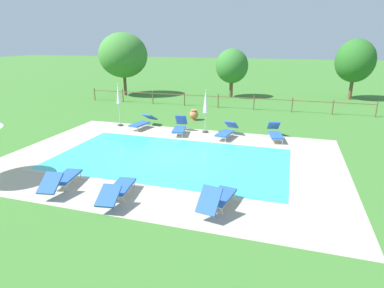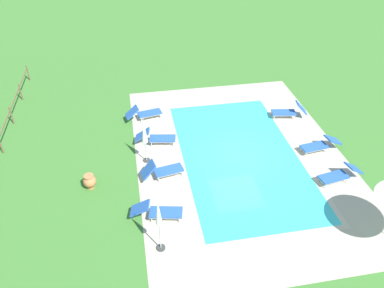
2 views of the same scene
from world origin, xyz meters
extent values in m
plane|color=#3D752D|center=(0.00, 0.00, 0.00)|extent=(160.00, 160.00, 0.00)
cube|color=#B2A893|center=(0.00, 0.00, 0.00)|extent=(14.46, 9.95, 0.01)
cube|color=#38C6D1|center=(0.00, 0.00, 0.01)|extent=(10.00, 5.49, 0.01)
cube|color=#C0B59F|center=(0.00, 2.86, 0.01)|extent=(10.48, 0.24, 0.01)
cube|color=#C0B59F|center=(0.00, -2.86, 0.01)|extent=(10.48, 0.24, 0.01)
cube|color=#C0B59F|center=(5.12, 0.00, 0.01)|extent=(0.24, 5.49, 0.01)
cube|color=#C0B59F|center=(-5.12, 0.00, 0.01)|extent=(0.24, 5.49, 0.01)
cube|color=#2856A8|center=(-3.40, 4.01, 0.32)|extent=(0.85, 1.39, 0.07)
cube|color=#2856A8|center=(-3.19, 5.01, 0.52)|extent=(0.74, 0.87, 0.47)
cube|color=silver|center=(-3.40, 4.01, 0.26)|extent=(0.82, 1.36, 0.04)
cylinder|color=silver|center=(-3.26, 3.42, 0.14)|extent=(0.04, 0.04, 0.28)
cylinder|color=silver|center=(-3.76, 3.52, 0.14)|extent=(0.04, 0.04, 0.28)
cylinder|color=silver|center=(-3.04, 4.50, 0.14)|extent=(0.04, 0.04, 0.28)
cylinder|color=silver|center=(-3.54, 4.60, 0.14)|extent=(0.04, 0.04, 0.28)
cube|color=#2856A8|center=(-2.60, -3.53, 0.32)|extent=(0.81, 1.38, 0.07)
cube|color=#2856A8|center=(-2.43, -4.52, 0.53)|extent=(0.72, 0.85, 0.49)
cube|color=silver|center=(-2.60, -3.53, 0.26)|extent=(0.78, 1.35, 0.04)
cylinder|color=silver|center=(-2.95, -3.02, 0.14)|extent=(0.04, 0.04, 0.28)
cylinder|color=silver|center=(-2.44, -2.94, 0.14)|extent=(0.04, 0.04, 0.28)
cylinder|color=silver|center=(-2.76, -4.11, 0.14)|extent=(0.04, 0.04, 0.28)
cylinder|color=silver|center=(-2.25, -4.03, 0.14)|extent=(0.04, 0.04, 0.28)
cube|color=#2856A8|center=(1.67, 3.55, 0.32)|extent=(0.81, 1.38, 0.07)
cube|color=#2856A8|center=(1.84, 4.54, 0.55)|extent=(0.72, 0.83, 0.53)
cube|color=silver|center=(1.67, 3.55, 0.26)|extent=(0.78, 1.35, 0.04)
cylinder|color=silver|center=(1.83, 2.97, 0.14)|extent=(0.04, 0.04, 0.28)
cylinder|color=silver|center=(1.33, 3.05, 0.14)|extent=(0.04, 0.04, 0.28)
cylinder|color=silver|center=(2.02, 4.05, 0.14)|extent=(0.04, 0.04, 0.28)
cylinder|color=silver|center=(1.52, 4.14, 0.14)|extent=(0.04, 0.04, 0.28)
cube|color=#2856A8|center=(-0.34, -3.66, 0.32)|extent=(0.77, 1.37, 0.07)
cube|color=#2856A8|center=(-0.20, -4.68, 0.49)|extent=(0.70, 0.87, 0.42)
cube|color=silver|center=(-0.34, -3.66, 0.26)|extent=(0.74, 1.34, 0.04)
cylinder|color=silver|center=(-0.67, -3.14, 0.14)|extent=(0.04, 0.04, 0.28)
cylinder|color=silver|center=(-0.17, -3.07, 0.14)|extent=(0.04, 0.04, 0.28)
cylinder|color=silver|center=(-0.52, -4.24, 0.14)|extent=(0.04, 0.04, 0.28)
cylinder|color=silver|center=(-0.01, -4.17, 0.14)|extent=(0.04, 0.04, 0.28)
cube|color=#2856A8|center=(-0.84, 3.57, 0.32)|extent=(0.84, 1.39, 0.07)
cube|color=#2856A8|center=(-1.02, 4.49, 0.62)|extent=(0.71, 0.72, 0.67)
cube|color=silver|center=(-0.84, 3.57, 0.26)|extent=(0.80, 1.36, 0.04)
cylinder|color=silver|center=(-0.49, 3.08, 0.14)|extent=(0.04, 0.04, 0.28)
cylinder|color=silver|center=(-0.99, 2.98, 0.14)|extent=(0.04, 0.04, 0.28)
cylinder|color=silver|center=(-0.70, 4.16, 0.14)|extent=(0.04, 0.04, 0.28)
cylinder|color=silver|center=(-1.20, 4.06, 0.14)|extent=(0.04, 0.04, 0.28)
cube|color=#2856A8|center=(2.97, -3.37, 0.32)|extent=(0.81, 1.38, 0.07)
cube|color=#2856A8|center=(2.81, -4.30, 0.62)|extent=(0.70, 0.72, 0.66)
cube|color=silver|center=(2.97, -3.37, 0.26)|extent=(0.78, 1.35, 0.04)
cylinder|color=silver|center=(2.81, -2.78, 0.14)|extent=(0.04, 0.04, 0.28)
cylinder|color=silver|center=(3.31, -2.87, 0.14)|extent=(0.04, 0.04, 0.28)
cylinder|color=silver|center=(2.63, -3.87, 0.14)|extent=(0.04, 0.04, 0.28)
cylinder|color=silver|center=(3.13, -3.96, 0.14)|extent=(0.04, 0.04, 0.28)
cube|color=#2856A8|center=(4.24, 3.98, 0.32)|extent=(0.84, 1.39, 0.07)
cube|color=#2856A8|center=(4.05, 4.94, 0.57)|extent=(0.72, 0.81, 0.57)
cube|color=silver|center=(4.24, 3.98, 0.26)|extent=(0.80, 1.36, 0.04)
cylinder|color=silver|center=(4.59, 3.49, 0.14)|extent=(0.04, 0.04, 0.28)
cylinder|color=silver|center=(4.09, 3.39, 0.14)|extent=(0.04, 0.04, 0.28)
cylinder|color=silver|center=(4.38, 4.57, 0.14)|extent=(0.04, 0.04, 0.28)
cylinder|color=silver|center=(3.88, 4.47, 0.14)|extent=(0.04, 0.04, 0.28)
cylinder|color=#383838|center=(-4.87, 4.39, 0.04)|extent=(0.32, 0.32, 0.08)
cylinder|color=#B2B5B7|center=(-4.87, 4.39, 0.68)|extent=(0.04, 0.04, 1.36)
cone|color=white|center=(-4.87, 4.39, 1.92)|extent=(0.23, 0.23, 1.13)
sphere|color=white|center=(-4.87, 4.39, 2.51)|extent=(0.05, 0.05, 0.05)
cylinder|color=#383838|center=(0.39, 4.48, 0.04)|extent=(0.32, 0.32, 0.08)
cylinder|color=#B2B5B7|center=(0.39, 4.48, 0.56)|extent=(0.04, 0.04, 1.13)
cone|color=white|center=(0.39, 4.48, 1.74)|extent=(0.28, 0.28, 1.22)
sphere|color=white|center=(0.39, 4.48, 2.37)|extent=(0.05, 0.05, 0.05)
cylinder|color=#C67547|center=(-1.04, 7.04, 0.04)|extent=(0.31, 0.31, 0.08)
ellipsoid|color=#C67547|center=(-1.04, 7.04, 0.37)|extent=(0.56, 0.56, 0.57)
cylinder|color=#C67547|center=(-1.04, 7.04, 0.65)|extent=(0.42, 0.42, 0.06)
cylinder|color=brown|center=(2.27, 11.35, 0.53)|extent=(0.08, 0.08, 1.05)
cylinder|color=brown|center=(4.95, 11.35, 0.53)|extent=(0.08, 0.08, 1.05)
cylinder|color=brown|center=(7.64, 11.35, 0.53)|extent=(0.08, 0.08, 1.05)
cylinder|color=brown|center=(10.33, 11.35, 0.53)|extent=(0.08, 0.08, 1.05)
camera|label=1|loc=(4.72, -12.19, 4.94)|focal=29.93mm
camera|label=2|loc=(-13.96, 4.87, 11.32)|focal=35.55mm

